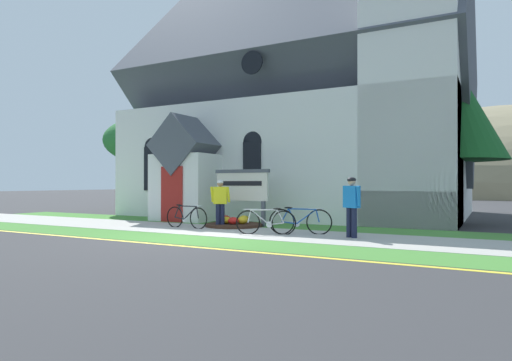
# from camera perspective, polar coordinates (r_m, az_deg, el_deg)

# --- Properties ---
(ground) EXTENTS (140.00, 140.00, 0.00)m
(ground) POSITION_cam_1_polar(r_m,az_deg,el_deg) (15.50, 0.38, -5.79)
(ground) COLOR #333335
(sidewalk_slab) EXTENTS (32.00, 2.79, 0.01)m
(sidewalk_slab) POSITION_cam_1_polar(r_m,az_deg,el_deg) (14.18, -6.93, -6.27)
(sidewalk_slab) COLOR #A8A59E
(sidewalk_slab) RESTS_ON ground
(grass_verge) EXTENTS (32.00, 1.69, 0.01)m
(grass_verge) POSITION_cam_1_polar(r_m,az_deg,el_deg) (12.43, -12.92, -7.11)
(grass_verge) COLOR #427F33
(grass_verge) RESTS_ON ground
(church_lawn) EXTENTS (24.00, 1.90, 0.01)m
(church_lawn) POSITION_cam_1_polar(r_m,az_deg,el_deg) (16.15, -2.11, -5.55)
(church_lawn) COLOR #427F33
(church_lawn) RESTS_ON ground
(curb_paint_stripe) EXTENTS (28.00, 0.16, 0.01)m
(curb_paint_stripe) POSITION_cam_1_polar(r_m,az_deg,el_deg) (11.71, -16.15, -7.54)
(curb_paint_stripe) COLOR yellow
(curb_paint_stripe) RESTS_ON ground
(church_building) EXTENTS (14.82, 12.39, 13.16)m
(church_building) POSITION_cam_1_polar(r_m,az_deg,el_deg) (21.51, 6.89, 8.63)
(church_building) COLOR white
(church_building) RESTS_ON ground
(church_sign) EXTENTS (2.19, 0.22, 1.95)m
(church_sign) POSITION_cam_1_polar(r_m,az_deg,el_deg) (15.44, -1.84, -0.89)
(church_sign) COLOR #474C56
(church_sign) RESTS_ON ground
(flower_bed) EXTENTS (1.94, 1.94, 0.34)m
(flower_bed) POSITION_cam_1_polar(r_m,az_deg,el_deg) (15.09, -2.85, -5.55)
(flower_bed) COLOR #382319
(flower_bed) RESTS_ON ground
(bicycle_orange) EXTENTS (1.66, 0.61, 0.78)m
(bicycle_orange) POSITION_cam_1_polar(r_m,az_deg,el_deg) (12.74, 1.30, -5.32)
(bicycle_orange) COLOR black
(bicycle_orange) RESTS_ON ground
(bicycle_red) EXTENTS (1.72, 0.65, 0.80)m
(bicycle_red) POSITION_cam_1_polar(r_m,az_deg,el_deg) (12.88, 5.69, -5.20)
(bicycle_red) COLOR black
(bicycle_red) RESTS_ON ground
(bicycle_black) EXTENTS (1.72, 0.15, 0.79)m
(bicycle_black) POSITION_cam_1_polar(r_m,az_deg,el_deg) (14.73, -8.96, -4.64)
(bicycle_black) COLOR black
(bicycle_black) RESTS_ON ground
(cyclist_in_white_jersey) EXTENTS (0.60, 0.38, 1.58)m
(cyclist_in_white_jersey) POSITION_cam_1_polar(r_m,az_deg,el_deg) (14.76, -4.62, -2.51)
(cyclist_in_white_jersey) COLOR #191E38
(cyclist_in_white_jersey) RESTS_ON ground
(cyclist_in_red_jersey) EXTENTS (0.55, 0.47, 1.64)m
(cyclist_in_red_jersey) POSITION_cam_1_polar(r_m,az_deg,el_deg) (12.17, 12.20, -2.78)
(cyclist_in_red_jersey) COLOR #191E38
(cyclist_in_red_jersey) RESTS_ON ground
(roadside_conifer) EXTENTS (4.23, 4.23, 6.49)m
(roadside_conifer) POSITION_cam_1_polar(r_m,az_deg,el_deg) (18.28, 23.35, 8.88)
(roadside_conifer) COLOR #3D2D1E
(roadside_conifer) RESTS_ON ground
(yard_deciduous_tree) EXTENTS (4.78, 4.78, 4.81)m
(yard_deciduous_tree) POSITION_cam_1_polar(r_m,az_deg,el_deg) (23.15, -13.22, 4.94)
(yard_deciduous_tree) COLOR #3D2D1E
(yard_deciduous_tree) RESTS_ON ground
(distant_hill) EXTENTS (76.24, 49.21, 22.18)m
(distant_hill) POSITION_cam_1_polar(r_m,az_deg,el_deg) (66.54, 29.48, -1.55)
(distant_hill) COLOR #847A5B
(distant_hill) RESTS_ON ground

